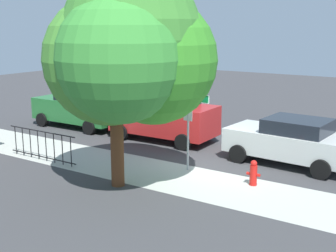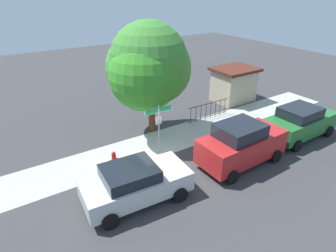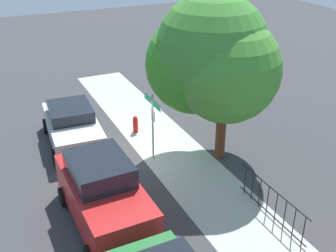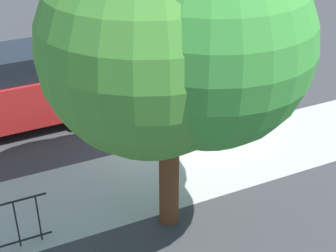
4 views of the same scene
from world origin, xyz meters
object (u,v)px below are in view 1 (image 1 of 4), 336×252
car_red (165,115)px  fire_hydrant (253,173)px  car_silver (291,140)px  shade_tree (129,53)px  street_sign (188,113)px  car_green (80,107)px

car_red → fire_hydrant: 6.12m
car_silver → shade_tree: bearing=58.8°
shade_tree → car_red: (2.17, -5.06, -2.86)m
street_sign → shade_tree: size_ratio=0.43×
car_green → car_silver: bearing=178.0°
street_sign → shade_tree: (0.67, 2.19, 2.00)m
car_red → shade_tree: bearing=112.1°
car_red → car_green: size_ratio=1.00×
street_sign → car_silver: 3.79m
street_sign → fire_hydrant: bearing=175.3°
car_green → fire_hydrant: (-9.99, 2.99, -0.56)m
fire_hydrant → shade_tree: bearing=32.8°
shade_tree → fire_hydrant: (-3.08, -1.99, -3.54)m
car_silver → car_red: bearing=-0.0°
car_red → car_green: car_red is taller
shade_tree → car_red: 6.20m
street_sign → shade_tree: shade_tree is taller
car_silver → car_green: (10.20, -0.28, 0.11)m
car_green → fire_hydrant: car_green is taller
street_sign → car_green: 8.14m
shade_tree → car_silver: shade_tree is taller
shade_tree → car_green: 9.02m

